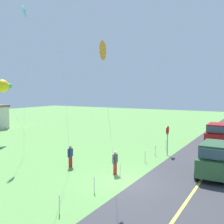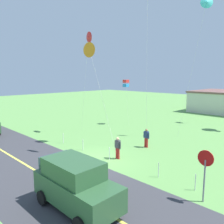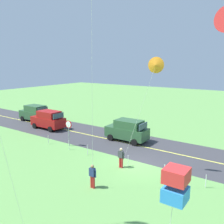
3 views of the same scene
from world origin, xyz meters
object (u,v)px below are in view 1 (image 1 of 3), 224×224
(kite_red_low, at_px, (102,51))
(kite_pink_drift, at_px, (25,12))
(person_adult_companion, at_px, (70,156))
(kite_orange_near, at_px, (3,86))
(person_adult_near, at_px, (115,162))
(car_suv_foreground, at_px, (217,159))
(stop_sign, at_px, (167,135))
(car_parked_east_near, at_px, (218,134))

(kite_red_low, height_order, kite_pink_drift, kite_pink_drift)
(person_adult_companion, relative_size, kite_orange_near, 0.24)
(person_adult_near, bearing_deg, kite_orange_near, 4.69)
(kite_orange_near, bearing_deg, car_suv_foreground, -92.46)
(person_adult_near, bearing_deg, kite_pink_drift, 9.22)
(stop_sign, distance_m, person_adult_companion, 8.69)
(person_adult_near, distance_m, kite_orange_near, 17.41)
(car_suv_foreground, distance_m, stop_sign, 6.05)
(person_adult_companion, bearing_deg, kite_orange_near, -73.90)
(stop_sign, xyz_separation_m, kite_pink_drift, (-5.29, 11.23, 10.65))
(person_adult_companion, relative_size, kite_pink_drift, 0.12)
(car_suv_foreground, xyz_separation_m, kite_red_low, (-5.39, 5.45, 6.66))
(stop_sign, distance_m, kite_red_low, 11.10)
(kite_pink_drift, bearing_deg, person_adult_companion, -105.71)
(stop_sign, bearing_deg, car_parked_east_near, -25.55)
(person_adult_near, bearing_deg, car_parked_east_near, -90.03)
(stop_sign, relative_size, kite_red_low, 0.30)
(person_adult_near, xyz_separation_m, kite_red_low, (-2.40, -0.47, 6.95))
(kite_orange_near, bearing_deg, person_adult_companion, -108.17)
(kite_pink_drift, relative_size, kite_orange_near, 1.92)
(stop_sign, relative_size, kite_pink_drift, 0.20)
(car_suv_foreground, relative_size, kite_pink_drift, 0.34)
(kite_pink_drift, height_order, kite_orange_near, kite_pink_drift)
(person_adult_companion, bearing_deg, kite_red_low, 95.73)
(stop_sign, height_order, kite_red_low, kite_red_low)
(person_adult_companion, distance_m, kite_pink_drift, 13.27)
(car_parked_east_near, height_order, person_adult_near, car_parked_east_near)
(person_adult_companion, distance_m, kite_orange_near, 14.13)
(car_suv_foreground, bearing_deg, kite_pink_drift, 95.04)
(car_parked_east_near, distance_m, kite_pink_drift, 21.81)
(person_adult_near, distance_m, kite_red_low, 7.37)
(person_adult_near, distance_m, person_adult_companion, 3.66)
(car_parked_east_near, xyz_separation_m, person_adult_companion, (-13.63, 8.16, -0.29))
(stop_sign, height_order, person_adult_near, stop_sign)
(car_parked_east_near, relative_size, kite_orange_near, 0.65)
(kite_orange_near, bearing_deg, person_adult_near, -103.73)
(car_parked_east_near, bearing_deg, kite_orange_near, 114.82)
(car_suv_foreground, xyz_separation_m, car_parked_east_near, (10.49, 1.43, 0.00))
(kite_pink_drift, bearing_deg, stop_sign, -64.78)
(person_adult_near, distance_m, kite_pink_drift, 15.32)
(car_suv_foreground, bearing_deg, stop_sign, 49.62)
(person_adult_near, bearing_deg, kite_red_low, 119.56)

